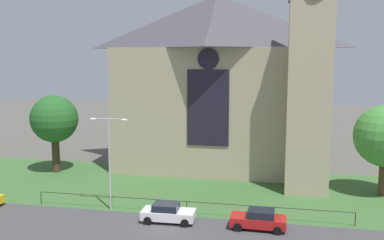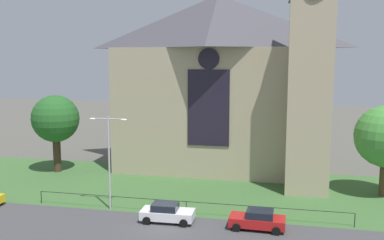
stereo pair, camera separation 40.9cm
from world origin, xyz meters
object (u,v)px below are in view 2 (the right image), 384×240
object	(u,v)px
streetlamp_near	(109,151)
parked_car_red	(258,220)
church_building	(223,81)
tree_left_far	(55,119)
parked_car_white	(167,213)

from	to	relation	value
streetlamp_near	parked_car_red	world-z (taller)	streetlamp_near
streetlamp_near	church_building	bearing A→B (deg)	65.22
church_building	parked_car_red	xyz separation A→B (m)	(5.25, -17.96, -9.53)
tree_left_far	parked_car_white	distance (m)	21.08
church_building	parked_car_white	bearing A→B (deg)	-96.05
parked_car_white	parked_car_red	xyz separation A→B (m)	(7.15, -0.01, 0.00)
church_building	streetlamp_near	size ratio (longest dim) A/B	3.23
parked_car_red	streetlamp_near	bearing A→B (deg)	-6.71
church_building	parked_car_red	size ratio (longest dim) A/B	6.13
parked_car_white	church_building	bearing A→B (deg)	82.29
tree_left_far	parked_car_white	bearing A→B (deg)	-36.94
parked_car_white	parked_car_red	bearing A→B (deg)	-1.72
streetlamp_near	parked_car_white	xyz separation A→B (m)	(5.55, -1.80, -4.39)
tree_left_far	streetlamp_near	bearing A→B (deg)	-44.20
parked_car_red	parked_car_white	bearing A→B (deg)	1.34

